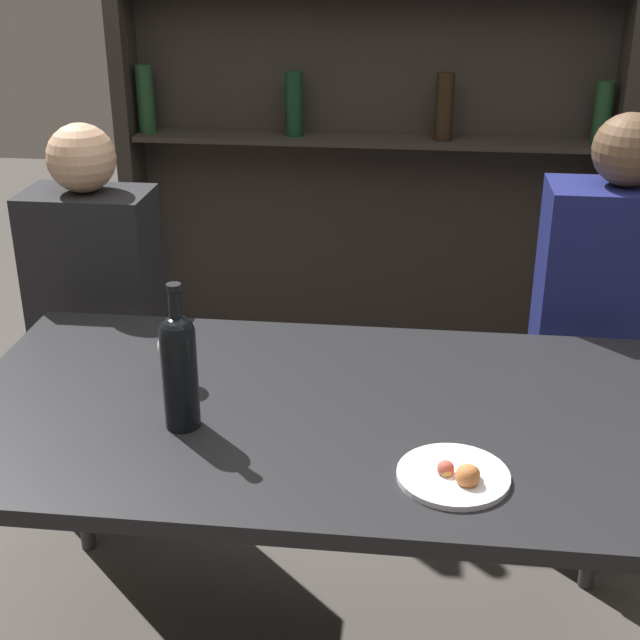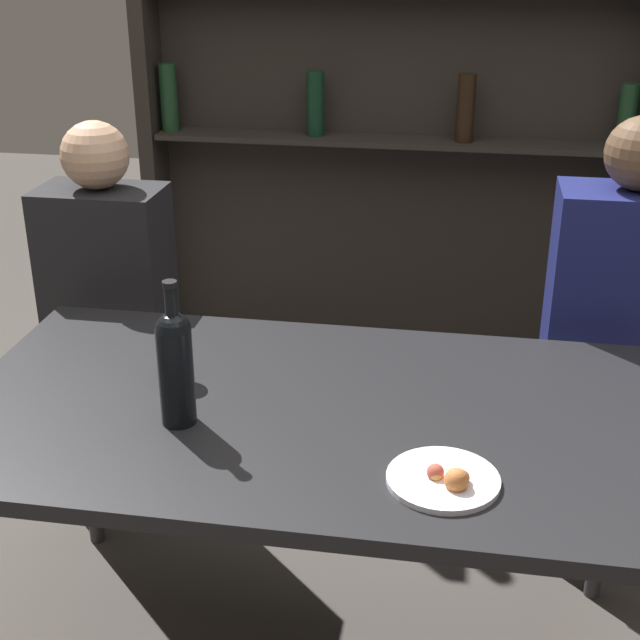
% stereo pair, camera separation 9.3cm
% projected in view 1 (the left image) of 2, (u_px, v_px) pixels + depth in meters
% --- Properties ---
extents(dining_table, '(1.57, 0.88, 0.74)m').
position_uv_depth(dining_table, '(313.00, 428.00, 1.97)').
color(dining_table, black).
rests_on(dining_table, ground_plane).
extents(wine_rack_wall, '(1.95, 0.21, 2.32)m').
position_uv_depth(wine_rack_wall, '(370.00, 74.00, 3.36)').
color(wine_rack_wall, '#28231E').
rests_on(wine_rack_wall, ground_plane).
extents(wine_bottle, '(0.07, 0.07, 0.32)m').
position_uv_depth(wine_bottle, '(179.00, 366.00, 1.82)').
color(wine_bottle, black).
rests_on(wine_bottle, dining_table).
extents(wine_glass_0, '(0.07, 0.07, 0.13)m').
position_uv_depth(wine_glass_0, '(173.00, 348.00, 2.02)').
color(wine_glass_0, silver).
rests_on(wine_glass_0, dining_table).
extents(food_plate_0, '(0.22, 0.22, 0.05)m').
position_uv_depth(food_plate_0, '(455.00, 475.00, 1.69)').
color(food_plate_0, white).
rests_on(food_plate_0, dining_table).
extents(seated_person_left, '(0.36, 0.22, 1.22)m').
position_uv_depth(seated_person_left, '(101.00, 338.00, 2.66)').
color(seated_person_left, '#26262B').
rests_on(seated_person_left, ground_plane).
extents(seated_person_right, '(0.38, 0.22, 1.28)m').
position_uv_depth(seated_person_right, '(600.00, 355.00, 2.49)').
color(seated_person_right, '#26262B').
rests_on(seated_person_right, ground_plane).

